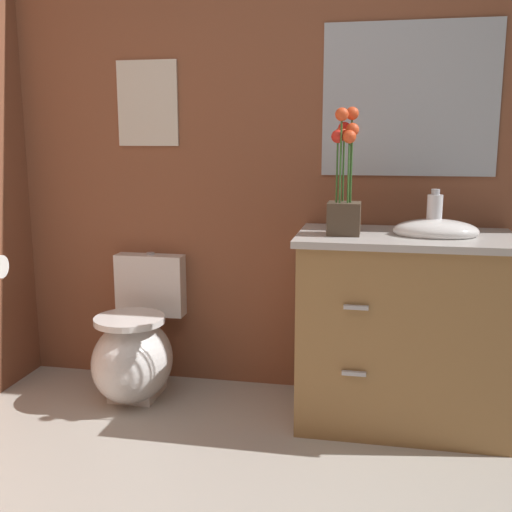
{
  "coord_description": "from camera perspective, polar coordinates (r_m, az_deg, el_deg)",
  "views": [
    {
      "loc": [
        0.55,
        -1.2,
        1.27
      ],
      "look_at": [
        0.03,
        1.43,
        0.75
      ],
      "focal_mm": 42.65,
      "sensor_mm": 36.0,
      "label": 1
    }
  ],
  "objects": [
    {
      "name": "toilet",
      "position": [
        3.11,
        -11.18,
        -8.57
      ],
      "size": [
        0.38,
        0.59,
        0.69
      ],
      "color": "white",
      "rests_on": "ground_plane"
    },
    {
      "name": "wall_back",
      "position": [
        3.03,
        4.56,
        10.49
      ],
      "size": [
        4.0,
        0.05,
        2.5
      ],
      "primitive_type": "cube",
      "color": "brown",
      "rests_on": "ground_plane"
    },
    {
      "name": "wall_poster",
      "position": [
        3.19,
        -10.14,
        13.91
      ],
      "size": [
        0.32,
        0.01,
        0.42
      ],
      "primitive_type": "cube",
      "color": "silver"
    },
    {
      "name": "wall_mirror",
      "position": [
        2.98,
        14.21,
        14.04
      ],
      "size": [
        0.8,
        0.01,
        0.7
      ],
      "primitive_type": "cube",
      "color": "#B2BCC6"
    },
    {
      "name": "flower_vase",
      "position": [
        2.64,
        8.3,
        6.14
      ],
      "size": [
        0.14,
        0.14,
        0.54
      ],
      "color": "#4C3D2D",
      "rests_on": "vanity_cabinet"
    },
    {
      "name": "soap_bottle",
      "position": [
        2.73,
        16.38,
        3.81
      ],
      "size": [
        0.07,
        0.07,
        0.2
      ],
      "color": "white",
      "rests_on": "vanity_cabinet"
    },
    {
      "name": "vanity_cabinet",
      "position": [
        2.81,
        13.61,
        -6.52
      ],
      "size": [
        0.94,
        0.56,
        1.04
      ],
      "color": "#9E7242",
      "rests_on": "ground_plane"
    }
  ]
}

